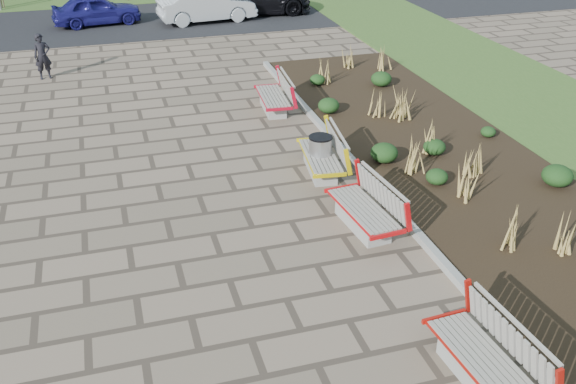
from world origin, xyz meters
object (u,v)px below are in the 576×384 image
object	(u,v)px
bench_a	(484,355)
car_blue	(96,10)
bench_b	(363,206)
bench_c	(320,153)
pedestrian	(42,56)
car_silver	(207,6)
bench_d	(273,94)
litter_bin	(320,154)

from	to	relation	value
bench_a	car_blue	world-z (taller)	car_blue
bench_b	bench_c	size ratio (longest dim) A/B	1.00
bench_b	pedestrian	world-z (taller)	pedestrian
bench_c	car_silver	size ratio (longest dim) A/B	0.49
bench_d	car_silver	xyz separation A→B (m)	(0.09, 11.35, 0.22)
bench_c	litter_bin	bearing A→B (deg)	81.77
litter_bin	car_silver	world-z (taller)	car_silver
bench_c	bench_d	distance (m)	4.29
bench_a	bench_b	bearing A→B (deg)	86.33
bench_a	litter_bin	world-z (taller)	bench_a
litter_bin	car_blue	bearing A→B (deg)	105.76
bench_b	litter_bin	size ratio (longest dim) A/B	2.36
bench_b	car_blue	xyz separation A→B (m)	(-4.62, 19.14, 0.16)
bench_a	litter_bin	bearing A→B (deg)	86.22
bench_c	car_blue	bearing A→B (deg)	112.79
bench_d	bench_c	bearing A→B (deg)	-85.70
litter_bin	car_silver	size ratio (longest dim) A/B	0.21
bench_d	litter_bin	size ratio (longest dim) A/B	2.36
bench_a	car_silver	world-z (taller)	car_silver
car_silver	bench_d	bearing A→B (deg)	173.86
bench_b	car_silver	bearing A→B (deg)	84.52
bench_a	bench_d	distance (m)	11.46
bench_d	pedestrian	world-z (taller)	pedestrian
car_blue	car_silver	distance (m)	4.78
bench_a	bench_d	size ratio (longest dim) A/B	1.00
bench_b	car_blue	distance (m)	19.69
bench_b	car_blue	bearing A→B (deg)	98.36
bench_a	pedestrian	distance (m)	17.78
bench_a	car_silver	size ratio (longest dim) A/B	0.49
litter_bin	pedestrian	bearing A→B (deg)	125.31
bench_d	car_blue	xyz separation A→B (m)	(-4.62, 12.19, 0.16)
bench_c	pedestrian	world-z (taller)	pedestrian
bench_c	car_silver	xyz separation A→B (m)	(0.09, 15.64, 0.22)
pedestrian	bench_d	bearing A→B (deg)	-50.38
bench_a	bench_c	xyz separation A→B (m)	(0.00, 7.17, 0.00)
bench_b	car_blue	world-z (taller)	car_blue
bench_a	bench_c	world-z (taller)	same
bench_c	litter_bin	size ratio (longest dim) A/B	2.36
bench_c	bench_d	size ratio (longest dim) A/B	1.00
car_blue	bench_d	bearing A→B (deg)	-167.18
bench_b	car_silver	size ratio (longest dim) A/B	0.49
bench_a	bench_d	bearing A→B (deg)	86.33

